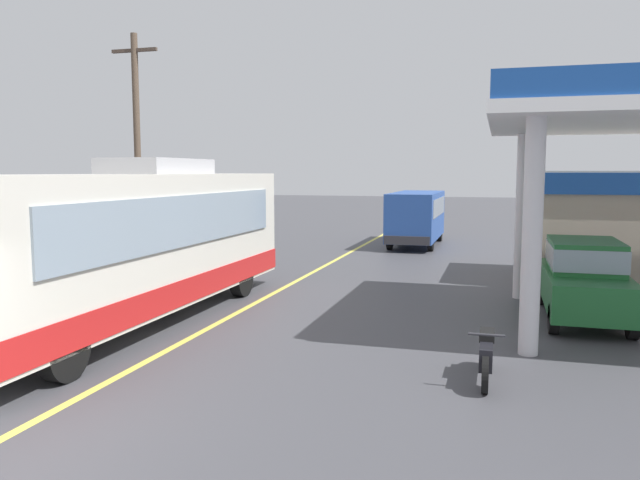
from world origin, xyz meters
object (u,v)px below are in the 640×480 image
minibus_opposing_lane (417,213)px  car_at_pump (584,276)px  motorcycle_parked_forecourt (486,354)px  pedestrian_near_pump (586,263)px  coach_bus_main (136,246)px

minibus_opposing_lane → car_at_pump: bearing=-67.6°
car_at_pump → motorcycle_parked_forecourt: size_ratio=2.33×
motorcycle_parked_forecourt → pedestrian_near_pump: 8.17m
pedestrian_near_pump → motorcycle_parked_forecourt: bearing=-107.3°
minibus_opposing_lane → motorcycle_parked_forecourt: 18.80m
coach_bus_main → minibus_opposing_lane: bearing=75.9°
car_at_pump → pedestrian_near_pump: bearing=82.1°
minibus_opposing_lane → pedestrian_near_pump: (5.94, -10.65, -0.54)m
pedestrian_near_pump → coach_bus_main: bearing=-149.9°
car_at_pump → pedestrian_near_pump: (0.39, 2.80, -0.08)m
motorcycle_parked_forecourt → pedestrian_near_pump: size_ratio=1.08×
coach_bus_main → car_at_pump: coach_bus_main is taller
car_at_pump → motorcycle_parked_forecourt: car_at_pump is taller
coach_bus_main → car_at_pump: bearing=17.4°
motorcycle_parked_forecourt → minibus_opposing_lane: bearing=100.8°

